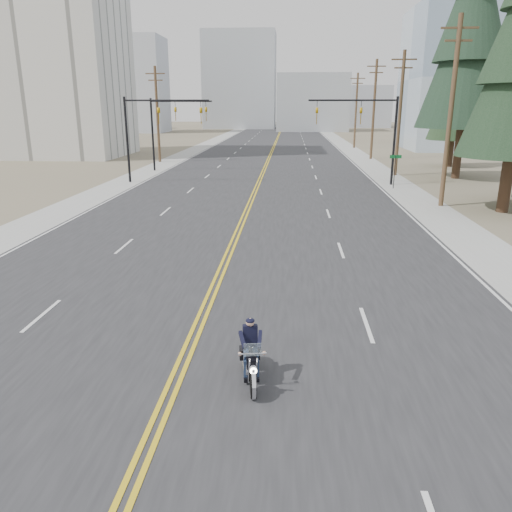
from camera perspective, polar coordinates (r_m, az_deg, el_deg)
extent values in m
plane|color=#776D56|center=(11.97, -9.74, -15.12)|extent=(400.00, 400.00, 0.00)
cube|color=#303033|center=(80.14, 2.02, 12.30)|extent=(20.00, 200.00, 0.01)
cube|color=#A5A5A0|center=(81.33, -6.29, 12.28)|extent=(3.00, 200.00, 0.01)
cube|color=#A5A5A0|center=(80.58, 10.41, 12.07)|extent=(3.00, 200.00, 0.01)
cylinder|color=black|center=(44.10, -14.50, 12.67)|extent=(0.20, 0.20, 7.00)
cylinder|color=black|center=(43.06, -10.19, 17.11)|extent=(7.00, 0.14, 0.14)
imported|color=#BF8C0C|center=(43.23, -11.08, 16.20)|extent=(0.21, 0.26, 1.30)
imported|color=#BF8C0C|center=(42.48, -6.32, 16.39)|extent=(0.21, 0.26, 1.30)
cylinder|color=black|center=(42.77, 15.52, 12.48)|extent=(0.20, 0.20, 7.00)
cylinder|color=black|center=(42.13, 11.00, 17.08)|extent=(7.00, 0.14, 0.14)
imported|color=#BF8C0C|center=(42.22, 11.93, 16.14)|extent=(0.21, 0.26, 1.30)
imported|color=#BF8C0C|center=(41.90, 6.99, 16.36)|extent=(0.21, 0.26, 1.30)
cylinder|color=black|center=(51.75, -11.73, 13.38)|extent=(0.20, 0.20, 7.00)
cylinder|color=black|center=(50.97, -8.55, 17.09)|extent=(6.00, 0.14, 0.14)
imported|color=#BF8C0C|center=(51.10, -9.20, 16.34)|extent=(0.21, 0.26, 1.30)
imported|color=#BF8C0C|center=(50.52, -5.74, 16.46)|extent=(0.21, 0.26, 1.30)
cylinder|color=black|center=(40.98, 15.54, 9.21)|extent=(0.06, 0.06, 2.60)
cube|color=#0C5926|center=(40.85, 15.68, 10.88)|extent=(0.90, 0.03, 0.25)
cylinder|color=brown|center=(34.30, 21.33, 14.81)|extent=(0.30, 0.30, 11.50)
cube|color=brown|center=(34.58, 22.27, 22.99)|extent=(2.20, 0.12, 0.12)
cube|color=brown|center=(34.50, 22.13, 21.85)|extent=(1.60, 0.12, 0.12)
cylinder|color=brown|center=(48.86, 16.10, 15.26)|extent=(0.30, 0.30, 11.00)
cube|color=brown|center=(49.01, 16.58, 20.74)|extent=(2.20, 0.12, 0.12)
cube|color=brown|center=(48.96, 16.50, 19.93)|extent=(1.60, 0.12, 0.12)
cylinder|color=brown|center=(63.62, 13.31, 15.89)|extent=(0.30, 0.30, 11.50)
cube|color=brown|center=(63.77, 13.63, 20.33)|extent=(2.20, 0.12, 0.12)
cube|color=brown|center=(63.73, 13.58, 19.71)|extent=(1.60, 0.12, 0.12)
cylinder|color=brown|center=(80.46, 11.35, 15.93)|extent=(0.30, 0.30, 11.00)
cube|color=brown|center=(80.55, 11.56, 19.27)|extent=(2.20, 0.12, 0.12)
cube|color=brown|center=(80.52, 11.53, 18.77)|extent=(1.60, 0.12, 0.12)
cylinder|color=brown|center=(59.80, -11.20, 15.51)|extent=(0.30, 0.30, 10.50)
cube|color=brown|center=(59.89, -11.45, 19.76)|extent=(2.20, 0.12, 0.12)
cube|color=brown|center=(59.85, -11.41, 19.09)|extent=(1.60, 0.12, 0.12)
cube|color=silver|center=(72.24, -23.10, 22.50)|extent=(18.00, 14.00, 30.00)
cube|color=#9EB5CC|center=(85.16, 25.33, 17.79)|extent=(24.00, 16.00, 20.00)
cube|color=#B7BCC6|center=(130.48, -13.61, 18.43)|extent=(14.00, 12.00, 22.00)
cube|color=#ADB2B7|center=(134.96, 6.43, 17.01)|extent=(18.00, 14.00, 14.00)
cube|color=#B7BCC6|center=(125.57, 22.18, 16.87)|extent=(16.00, 12.00, 18.00)
cube|color=#ADB2B7|center=(150.71, -1.81, 19.35)|extent=(20.00, 15.00, 26.00)
cube|color=#B7BCC6|center=(161.41, 12.34, 16.33)|extent=(14.00, 14.00, 12.00)
cube|color=#ADB2B7|center=(149.43, -17.52, 16.72)|extent=(12.00, 12.00, 16.00)
cylinder|color=#382619|center=(34.17, 26.63, 7.30)|extent=(0.65, 0.65, 3.37)
cylinder|color=#382619|center=(48.79, 22.07, 10.81)|extent=(0.77, 0.77, 4.42)
cone|color=black|center=(48.85, 23.28, 21.13)|extent=(7.95, 7.95, 13.26)
cylinder|color=#382619|center=(58.31, 21.27, 10.90)|extent=(0.66, 0.66, 2.83)
cone|color=#1D341A|center=(58.11, 21.88, 16.44)|extent=(5.28, 5.28, 8.49)
cone|color=#1D341A|center=(58.20, 22.15, 18.79)|extent=(3.96, 3.96, 6.37)
cone|color=#1D341A|center=(58.38, 22.43, 21.14)|extent=(2.64, 2.64, 4.53)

